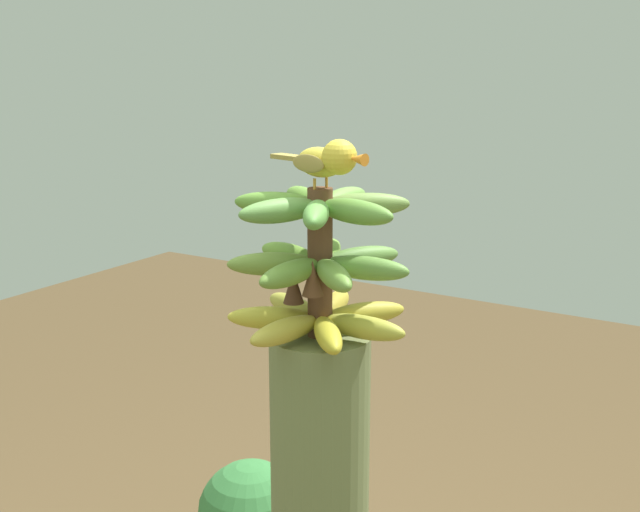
# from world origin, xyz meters

# --- Properties ---
(banana_bunch) EXTENTS (0.33, 0.32, 0.26)m
(banana_bunch) POSITION_xyz_m (-0.00, 0.00, 1.28)
(banana_bunch) COLOR brown
(banana_bunch) RESTS_ON banana_tree
(perched_bird) EXTENTS (0.08, 0.21, 0.09)m
(perched_bird) POSITION_xyz_m (-0.01, -0.02, 1.46)
(perched_bird) COLOR #C68933
(perched_bird) RESTS_ON banana_bunch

